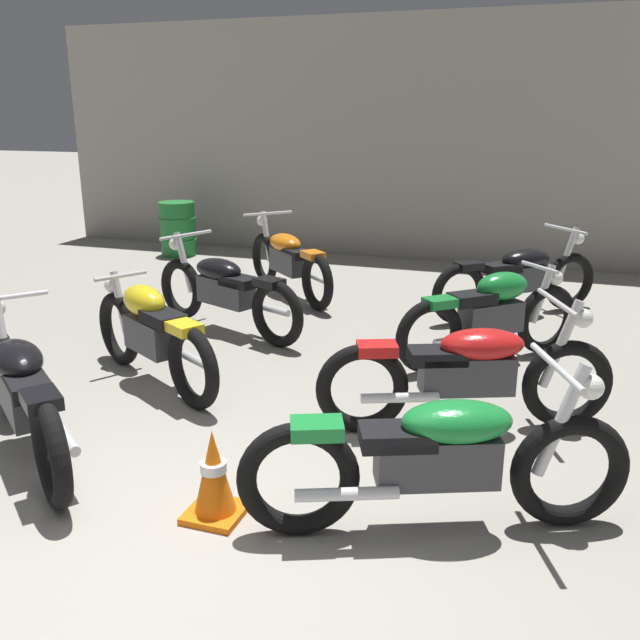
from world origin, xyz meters
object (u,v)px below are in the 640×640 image
(motorcycle_left_row_1, at_px, (151,332))
(motorcycle_right_row_2, at_px, (492,315))
(motorcycle_left_row_2, at_px, (225,289))
(motorcycle_right_row_0, at_px, (439,456))
(motorcycle_left_row_3, at_px, (288,260))
(traffic_cone, at_px, (214,476))
(motorcycle_right_row_3, at_px, (518,277))
(motorcycle_right_row_1, at_px, (468,371))
(motorcycle_left_row_0, at_px, (23,391))
(oil_drum, at_px, (178,229))

(motorcycle_left_row_1, relative_size, motorcycle_right_row_2, 1.14)
(motorcycle_left_row_2, distance_m, motorcycle_right_row_0, 3.97)
(motorcycle_left_row_1, xyz_separation_m, motorcycle_right_row_2, (2.65, 1.46, 0.00))
(motorcycle_left_row_2, height_order, motorcycle_right_row_2, motorcycle_left_row_2)
(motorcycle_left_row_1, height_order, motorcycle_left_row_2, motorcycle_left_row_2)
(motorcycle_left_row_1, bearing_deg, motorcycle_left_row_3, 89.71)
(traffic_cone, bearing_deg, motorcycle_left_row_3, 106.44)
(motorcycle_right_row_2, bearing_deg, motorcycle_left_row_1, -151.18)
(motorcycle_right_row_3, bearing_deg, motorcycle_right_row_1, -92.82)
(motorcycle_left_row_0, xyz_separation_m, motorcycle_right_row_1, (2.76, 1.33, 0.00))
(motorcycle_left_row_2, bearing_deg, motorcycle_left_row_0, -91.12)
(motorcycle_left_row_0, xyz_separation_m, motorcycle_left_row_2, (0.06, 2.89, 0.00))
(motorcycle_right_row_0, height_order, motorcycle_right_row_2, motorcycle_right_row_0)
(motorcycle_right_row_1, relative_size, traffic_cone, 3.80)
(motorcycle_left_row_3, height_order, motorcycle_right_row_1, same)
(traffic_cone, bearing_deg, motorcycle_right_row_2, 68.32)
(motorcycle_left_row_1, height_order, traffic_cone, motorcycle_left_row_1)
(motorcycle_right_row_2, bearing_deg, motorcycle_right_row_3, 85.41)
(motorcycle_right_row_0, bearing_deg, motorcycle_left_row_3, 120.39)
(motorcycle_right_row_1, bearing_deg, motorcycle_right_row_3, 87.18)
(motorcycle_left_row_0, xyz_separation_m, motorcycle_right_row_3, (2.91, 4.45, 0.00))
(motorcycle_right_row_1, bearing_deg, motorcycle_left_row_2, 150.04)
(oil_drum, relative_size, traffic_cone, 1.57)
(motorcycle_right_row_0, xyz_separation_m, traffic_cone, (-1.22, -0.28, -0.19))
(motorcycle_right_row_3, xyz_separation_m, oil_drum, (-5.36, 1.80, -0.03))
(traffic_cone, bearing_deg, motorcycle_right_row_3, 73.91)
(motorcycle_left_row_1, bearing_deg, motorcycle_right_row_1, -0.74)
(motorcycle_right_row_0, bearing_deg, motorcycle_right_row_3, 88.17)
(motorcycle_right_row_2, bearing_deg, motorcycle_right_row_0, -90.24)
(motorcycle_right_row_1, xyz_separation_m, motorcycle_right_row_3, (0.15, 3.12, 0.00))
(motorcycle_left_row_0, height_order, traffic_cone, motorcycle_left_row_0)
(motorcycle_right_row_0, distance_m, oil_drum, 8.14)
(motorcycle_left_row_0, bearing_deg, oil_drum, 111.36)
(motorcycle_right_row_2, relative_size, motorcycle_right_row_3, 0.89)
(motorcycle_right_row_0, relative_size, traffic_cone, 3.80)
(motorcycle_left_row_1, xyz_separation_m, motorcycle_right_row_0, (2.64, -1.36, -0.01))
(motorcycle_left_row_2, bearing_deg, motorcycle_right_row_3, 28.65)
(motorcycle_left_row_2, height_order, motorcycle_right_row_3, same)
(motorcycle_left_row_2, xyz_separation_m, motorcycle_right_row_0, (2.72, -2.89, 0.00))
(motorcycle_left_row_2, relative_size, motorcycle_left_row_3, 1.23)
(motorcycle_right_row_1, relative_size, motorcycle_right_row_3, 1.20)
(motorcycle_left_row_0, xyz_separation_m, traffic_cone, (1.55, -0.28, -0.19))
(motorcycle_left_row_1, relative_size, motorcycle_left_row_2, 0.86)
(motorcycle_left_row_0, bearing_deg, motorcycle_left_row_3, 88.13)
(motorcycle_left_row_0, relative_size, traffic_cone, 3.27)
(motorcycle_left_row_3, bearing_deg, motorcycle_left_row_2, -93.24)
(motorcycle_left_row_2, distance_m, motorcycle_left_row_3, 1.59)
(motorcycle_left_row_0, distance_m, motorcycle_left_row_2, 2.89)
(motorcycle_left_row_0, distance_m, motorcycle_right_row_3, 5.32)
(motorcycle_left_row_2, height_order, motorcycle_right_row_0, same)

